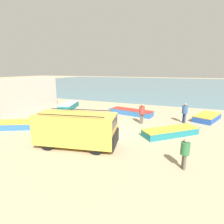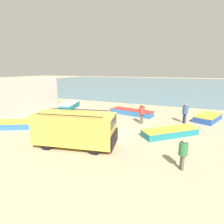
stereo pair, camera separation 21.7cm
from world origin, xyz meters
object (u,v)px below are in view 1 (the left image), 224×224
(fishing_rowboat_3, at_px, (19,125))
(fisherman_1, at_px, (185,111))
(parked_van, at_px, (76,129))
(fishing_rowboat_2, at_px, (130,112))
(fishing_rowboat_0, at_px, (69,106))
(fisherman_2, at_px, (142,112))
(fishing_rowboat_4, at_px, (207,117))
(fisherman_0, at_px, (185,151))
(fishing_rowboat_1, at_px, (172,132))

(fishing_rowboat_3, xyz_separation_m, fisherman_1, (12.89, 6.47, 0.83))
(parked_van, height_order, fishing_rowboat_2, parked_van)
(fishing_rowboat_0, xyz_separation_m, fisherman_2, (9.79, -3.06, 0.75))
(fishing_rowboat_2, height_order, fishing_rowboat_4, fishing_rowboat_2)
(fisherman_1, relative_size, fisherman_2, 1.00)
(fishing_rowboat_3, distance_m, fisherman_0, 12.94)
(fishing_rowboat_1, xyz_separation_m, fisherman_2, (-2.71, 1.96, 0.83))
(fisherman_1, bearing_deg, fishing_rowboat_2, -51.75)
(fishing_rowboat_0, distance_m, fisherman_2, 10.28)
(fishing_rowboat_1, distance_m, fisherman_1, 3.78)
(fishing_rowboat_0, xyz_separation_m, fishing_rowboat_2, (7.98, -0.25, -0.06))
(fishing_rowboat_2, xyz_separation_m, fishing_rowboat_3, (-7.53, -7.64, -0.02))
(fishing_rowboat_4, relative_size, fisherman_1, 2.26)
(fishing_rowboat_3, bearing_deg, parked_van, -37.55)
(fishing_rowboat_4, distance_m, fisherman_1, 2.92)
(fisherman_0, height_order, fisherman_1, fisherman_1)
(fishing_rowboat_3, bearing_deg, fishing_rowboat_2, 19.43)
(fishing_rowboat_2, relative_size, fishing_rowboat_4, 1.33)
(parked_van, xyz_separation_m, fishing_rowboat_4, (8.50, 9.63, -0.88))
(fishing_rowboat_1, height_order, fishing_rowboat_3, fishing_rowboat_3)
(fishing_rowboat_0, distance_m, fishing_rowboat_1, 13.47)
(parked_van, bearing_deg, fishing_rowboat_0, 116.62)
(fisherman_2, bearing_deg, fishing_rowboat_3, -111.99)
(fishing_rowboat_2, height_order, fishing_rowboat_3, fishing_rowboat_2)
(fishing_rowboat_3, bearing_deg, fisherman_2, 1.39)
(fishing_rowboat_1, bearing_deg, fishing_rowboat_3, 152.16)
(fishing_rowboat_1, height_order, fishing_rowboat_2, fishing_rowboat_2)
(fishing_rowboat_3, bearing_deg, fisherman_1, 0.67)
(fishing_rowboat_4, relative_size, fisherman_2, 2.27)
(parked_van, relative_size, fishing_rowboat_4, 1.28)
(fishing_rowboat_0, xyz_separation_m, fishing_rowboat_3, (0.45, -7.89, -0.08))
(fishing_rowboat_1, distance_m, fishing_rowboat_2, 6.57)
(fishing_rowboat_4, height_order, fisherman_2, fisherman_2)
(fishing_rowboat_0, height_order, fishing_rowboat_4, fishing_rowboat_0)
(fishing_rowboat_0, bearing_deg, fisherman_2, -123.28)
(fishing_rowboat_1, relative_size, fishing_rowboat_3, 0.91)
(fisherman_2, bearing_deg, fisherman_1, 65.35)
(fisherman_2, bearing_deg, fishing_rowboat_0, -156.68)
(fishing_rowboat_3, bearing_deg, fishing_rowboat_0, 67.28)
(parked_van, bearing_deg, fishing_rowboat_2, 73.14)
(fishing_rowboat_2, distance_m, fisherman_1, 5.55)
(parked_van, distance_m, fishing_rowboat_1, 7.01)
(fishing_rowboat_0, distance_m, fisherman_1, 13.44)
(fishing_rowboat_2, relative_size, fisherman_1, 3.01)
(parked_van, relative_size, fishing_rowboat_2, 0.96)
(parked_van, height_order, fishing_rowboat_0, parked_van)
(parked_van, xyz_separation_m, fisherman_0, (6.28, -0.38, -0.20))
(fisherman_1, bearing_deg, fisherman_0, 49.95)
(fishing_rowboat_3, height_order, fisherman_1, fisherman_1)
(fishing_rowboat_1, height_order, fisherman_1, fisherman_1)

